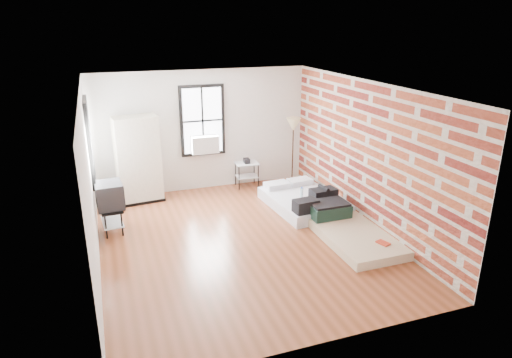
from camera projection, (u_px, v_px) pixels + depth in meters
name	position (u px, v px, depth m)	size (l,w,h in m)	color
ground	(243.00, 241.00, 8.38)	(6.00, 6.00, 0.00)	brown
room_shell	(248.00, 144.00, 8.20)	(5.02, 6.02, 2.80)	silver
mattress_main	(304.00, 200.00, 9.82)	(1.51, 1.96, 0.60)	white
mattress_bare	(347.00, 228.00, 8.56)	(1.12, 2.12, 0.46)	#C3B48D
wardrobe	(138.00, 160.00, 9.94)	(1.02, 0.65, 1.91)	black
side_table	(247.00, 168.00, 10.95)	(0.56, 0.46, 0.71)	black
floor_lamp	(293.00, 128.00, 10.95)	(0.35, 0.35, 1.62)	black
tv_stand	(110.00, 197.00, 8.55)	(0.52, 0.72, 0.98)	black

